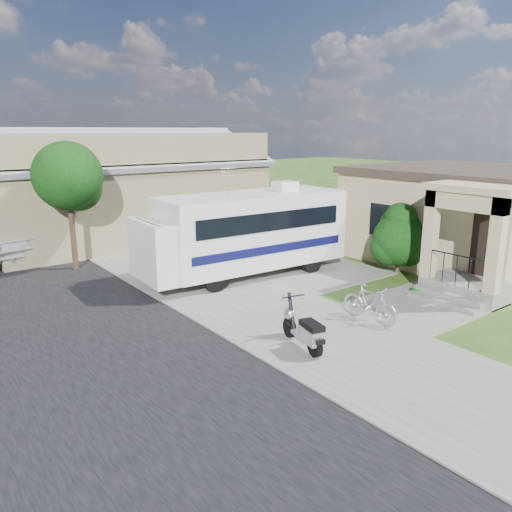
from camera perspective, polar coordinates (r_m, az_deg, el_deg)
ground at (r=13.68m, az=8.09°, el=-7.02°), size 120.00×120.00×0.00m
sidewalk_slab at (r=21.15m, az=-13.50°, el=0.42°), size 4.00×80.00×0.06m
driveway_slab at (r=17.81m, az=1.23°, el=-1.77°), size 7.00×6.00×0.05m
walk_slab at (r=15.30m, az=18.77°, el=-5.25°), size 4.00×3.00×0.05m
house at (r=21.03m, az=22.79°, el=4.48°), size 9.47×7.80×3.54m
warehouse at (r=24.80m, az=-15.41°, el=6.89°), size 12.50×8.40×5.04m
street_tree_a at (r=18.83m, az=-20.45°, el=8.22°), size 2.44×2.40×4.58m
street_tree_b at (r=28.52m, az=-26.55°, el=9.65°), size 2.44×2.40×4.73m
motorhome at (r=16.95m, az=-1.23°, el=2.90°), size 7.38×2.65×3.73m
shrub at (r=18.22m, az=16.01°, el=2.12°), size 2.04×1.95×2.51m
scooter at (r=11.51m, az=5.58°, el=-8.45°), size 0.75×1.69×1.12m
bicycle at (r=13.34m, az=12.83°, el=-5.53°), size 0.63×1.69×0.99m
garden_hose at (r=16.14m, az=18.15°, el=-3.92°), size 0.44×0.44×0.20m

